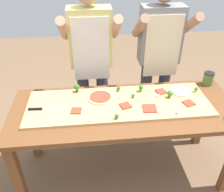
% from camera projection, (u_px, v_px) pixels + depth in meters
% --- Properties ---
extents(ground_plane, '(8.00, 8.00, 0.00)m').
position_uv_depth(ground_plane, '(123.00, 170.00, 2.41)').
color(ground_plane, brown).
extents(prep_table, '(1.88, 0.73, 0.79)m').
position_uv_depth(prep_table, '(125.00, 117.00, 2.03)').
color(prep_table, brown).
rests_on(prep_table, ground).
extents(cutting_board, '(1.51, 0.50, 0.02)m').
position_uv_depth(cutting_board, '(119.00, 104.00, 2.00)').
color(cutting_board, tan).
rests_on(cutting_board, prep_table).
extents(chefs_knife, '(0.31, 0.04, 0.02)m').
position_uv_depth(chefs_knife, '(43.00, 109.00, 1.90)').
color(chefs_knife, '#B7BABF').
rests_on(chefs_knife, cutting_board).
extents(pizza_whole_white_garlic, '(0.18, 0.18, 0.02)m').
position_uv_depth(pizza_whole_white_garlic, '(180.00, 91.00, 2.13)').
color(pizza_whole_white_garlic, beige).
rests_on(pizza_whole_white_garlic, cutting_board).
extents(pizza_whole_tomato_red, '(0.22, 0.22, 0.02)m').
position_uv_depth(pizza_whole_tomato_red, '(100.00, 97.00, 2.04)').
color(pizza_whole_tomato_red, beige).
rests_on(pizza_whole_tomato_red, cutting_board).
extents(pizza_slice_near_right, '(0.10, 0.10, 0.01)m').
position_uv_depth(pizza_slice_near_right, '(126.00, 106.00, 1.94)').
color(pizza_slice_near_right, '#BC3D28').
rests_on(pizza_slice_near_right, cutting_board).
extents(pizza_slice_center, '(0.12, 0.12, 0.01)m').
position_uv_depth(pizza_slice_center, '(150.00, 108.00, 1.91)').
color(pizza_slice_center, '#BC3D28').
rests_on(pizza_slice_center, cutting_board).
extents(pizza_slice_far_left, '(0.11, 0.11, 0.01)m').
position_uv_depth(pizza_slice_far_left, '(189.00, 103.00, 1.97)').
color(pizza_slice_far_left, '#BC3D28').
rests_on(pizza_slice_far_left, cutting_board).
extents(pizza_slice_near_left, '(0.10, 0.10, 0.01)m').
position_uv_depth(pizza_slice_near_left, '(161.00, 91.00, 2.12)').
color(pizza_slice_near_left, '#BC3D28').
rests_on(pizza_slice_near_left, cutting_board).
extents(pizza_slice_far_right, '(0.09, 0.09, 0.01)m').
position_uv_depth(pizza_slice_far_right, '(76.00, 111.00, 1.89)').
color(pizza_slice_far_right, '#BC3D28').
rests_on(pizza_slice_far_right, cutting_board).
extents(broccoli_floret_back_mid, '(0.04, 0.04, 0.07)m').
position_uv_depth(broccoli_floret_back_mid, '(141.00, 88.00, 2.11)').
color(broccoli_floret_back_mid, '#3F7220').
rests_on(broccoli_floret_back_mid, cutting_board).
extents(broccoli_floret_front_mid, '(0.03, 0.03, 0.05)m').
position_uv_depth(broccoli_floret_front_mid, '(196.00, 89.00, 2.11)').
color(broccoli_floret_front_mid, '#487A23').
rests_on(broccoli_floret_front_mid, cutting_board).
extents(broccoli_floret_back_left, '(0.03, 0.03, 0.04)m').
position_uv_depth(broccoli_floret_back_left, '(118.00, 89.00, 2.12)').
color(broccoli_floret_back_left, '#366618').
rests_on(broccoli_floret_back_left, cutting_board).
extents(broccoli_floret_center_right, '(0.03, 0.03, 0.05)m').
position_uv_depth(broccoli_floret_center_right, '(117.00, 116.00, 1.80)').
color(broccoli_floret_center_right, '#487A23').
rests_on(broccoli_floret_center_right, cutting_board).
extents(broccoli_floret_center_left, '(0.03, 0.03, 0.04)m').
position_uv_depth(broccoli_floret_center_left, '(133.00, 95.00, 2.04)').
color(broccoli_floret_center_left, '#487A23').
rests_on(broccoli_floret_center_left, cutting_board).
extents(broccoli_floret_front_right, '(0.05, 0.05, 0.07)m').
position_uv_depth(broccoli_floret_front_right, '(170.00, 94.00, 2.03)').
color(broccoli_floret_front_right, '#487A23').
rests_on(broccoli_floret_front_right, cutting_board).
extents(broccoli_floret_front_left, '(0.05, 0.05, 0.08)m').
position_uv_depth(broccoli_floret_front_left, '(77.00, 87.00, 2.10)').
color(broccoli_floret_front_left, '#3F7220').
rests_on(broccoli_floret_front_left, cutting_board).
extents(cheese_crumble_a, '(0.03, 0.03, 0.02)m').
position_uv_depth(cheese_crumble_a, '(177.00, 113.00, 1.86)').
color(cheese_crumble_a, silver).
rests_on(cheese_crumble_a, cutting_board).
extents(cheese_crumble_b, '(0.02, 0.02, 0.02)m').
position_uv_depth(cheese_crumble_b, '(158.00, 96.00, 2.05)').
color(cheese_crumble_b, white).
rests_on(cheese_crumble_b, cutting_board).
extents(cheese_crumble_c, '(0.02, 0.02, 0.02)m').
position_uv_depth(cheese_crumble_c, '(119.00, 97.00, 2.04)').
color(cheese_crumble_c, white).
rests_on(cheese_crumble_c, cutting_board).
extents(cheese_crumble_d, '(0.02, 0.02, 0.01)m').
position_uv_depth(cheese_crumble_d, '(89.00, 120.00, 1.79)').
color(cheese_crumble_d, silver).
rests_on(cheese_crumble_d, cutting_board).
extents(sauce_jar, '(0.09, 0.09, 0.13)m').
position_uv_depth(sauce_jar, '(208.00, 79.00, 2.24)').
color(sauce_jar, '#517033').
rests_on(sauce_jar, prep_table).
extents(cook_left, '(0.54, 0.39, 1.67)m').
position_uv_depth(cook_left, '(91.00, 55.00, 2.33)').
color(cook_left, '#333847').
rests_on(cook_left, ground).
extents(cook_right, '(0.54, 0.39, 1.67)m').
position_uv_depth(cook_right, '(159.00, 52.00, 2.39)').
color(cook_right, '#333847').
rests_on(cook_right, ground).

